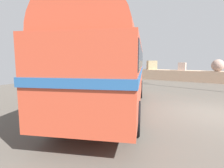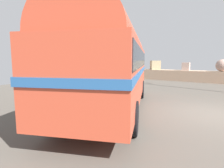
{
  "view_description": "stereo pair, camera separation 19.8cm",
  "coord_description": "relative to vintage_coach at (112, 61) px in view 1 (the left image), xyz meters",
  "views": [
    {
      "loc": [
        0.47,
        -7.84,
        2.05
      ],
      "look_at": [
        -3.6,
        -1.9,
        1.13
      ],
      "focal_mm": 28.99,
      "sensor_mm": 36.0,
      "label": 1
    },
    {
      "loc": [
        0.63,
        -7.73,
        2.05
      ],
      "look_at": [
        -3.6,
        -1.9,
        1.13
      ],
      "focal_mm": 28.99,
      "sensor_mm": 36.0,
      "label": 2
    }
  ],
  "objects": [
    {
      "name": "ground",
      "position": [
        3.79,
        1.63,
        -2.04
      ],
      "size": [
        32.0,
        26.0,
        0.02
      ],
      "color": "#544E46"
    },
    {
      "name": "vintage_coach",
      "position": [
        0.0,
        0.0,
        0.0
      ],
      "size": [
        5.72,
        8.8,
        3.7
      ],
      "rotation": [
        0.0,
        0.0,
        0.42
      ],
      "color": "black",
      "rests_on": "ground"
    }
  ]
}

